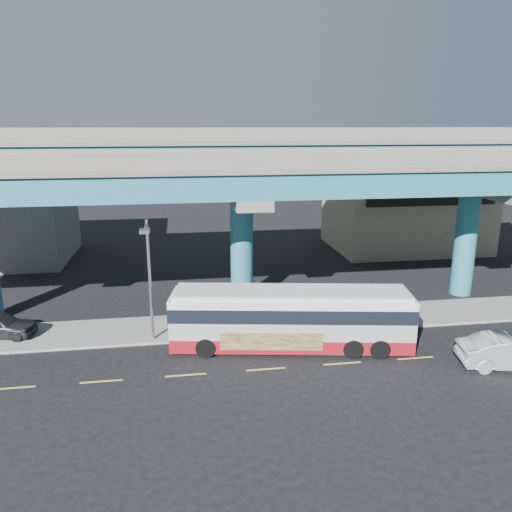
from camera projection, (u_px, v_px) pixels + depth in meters
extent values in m
plane|color=black|center=(265.00, 366.00, 25.36)|extent=(120.00, 120.00, 0.00)
cube|color=gray|center=(249.00, 324.00, 30.59)|extent=(70.00, 4.00, 0.15)
cube|color=#D8C64C|center=(13.00, 388.00, 23.28)|extent=(2.00, 0.12, 0.01)
cube|color=#D8C64C|center=(102.00, 381.00, 23.88)|extent=(2.00, 0.12, 0.01)
cube|color=#D8C64C|center=(186.00, 375.00, 24.47)|extent=(2.00, 0.12, 0.01)
cube|color=#D8C64C|center=(266.00, 369.00, 25.07)|extent=(2.00, 0.12, 0.01)
cube|color=#D8C64C|center=(342.00, 363.00, 25.67)|extent=(2.00, 0.12, 0.01)
cube|color=#D8C64C|center=(415.00, 358.00, 26.26)|extent=(2.00, 0.12, 0.01)
cube|color=#D8C64C|center=(485.00, 353.00, 26.86)|extent=(2.00, 0.12, 0.01)
cylinder|color=#236C84|center=(242.00, 253.00, 33.01)|extent=(1.50, 1.50, 7.40)
cube|color=gray|center=(241.00, 192.00, 31.99)|extent=(2.00, 12.00, 0.60)
cube|color=gray|center=(235.00, 173.00, 35.10)|extent=(1.80, 5.00, 1.20)
cylinder|color=#236C84|center=(465.00, 244.00, 35.40)|extent=(1.50, 1.50, 7.40)
cube|color=gray|center=(471.00, 188.00, 34.37)|extent=(2.00, 12.00, 0.60)
cube|color=gray|center=(446.00, 170.00, 37.49)|extent=(1.80, 5.00, 1.20)
cube|color=#236C84|center=(249.00, 183.00, 28.39)|extent=(52.00, 5.00, 1.40)
cube|color=gray|center=(249.00, 168.00, 28.17)|extent=(52.00, 5.40, 0.30)
cube|color=gray|center=(256.00, 161.00, 25.64)|extent=(52.00, 0.25, 0.80)
cube|color=gray|center=(243.00, 155.00, 30.42)|extent=(52.00, 0.25, 0.80)
cube|color=#236C84|center=(235.00, 154.00, 34.77)|extent=(52.00, 5.00, 1.40)
cube|color=gray|center=(235.00, 142.00, 34.55)|extent=(52.00, 5.40, 0.30)
cube|color=gray|center=(239.00, 134.00, 32.02)|extent=(52.00, 0.25, 0.80)
cube|color=gray|center=(231.00, 133.00, 36.80)|extent=(52.00, 0.25, 0.80)
cube|color=tan|center=(405.00, 213.00, 49.12)|extent=(14.00, 10.00, 7.00)
cube|color=black|center=(432.00, 199.00, 43.71)|extent=(12.00, 0.25, 1.20)
cube|color=maroon|center=(290.00, 338.00, 27.35)|extent=(13.17, 4.94, 0.75)
cube|color=silver|center=(291.00, 318.00, 27.05)|extent=(13.17, 4.94, 1.61)
cube|color=black|center=(291.00, 308.00, 26.91)|extent=(13.24, 5.00, 0.75)
cube|color=silver|center=(291.00, 298.00, 26.76)|extent=(13.17, 4.94, 0.43)
cube|color=silver|center=(291.00, 292.00, 26.68)|extent=(12.74, 4.63, 0.21)
cube|color=black|center=(411.00, 312.00, 26.83)|extent=(0.49, 2.46, 1.29)
cube|color=black|center=(172.00, 310.00, 27.08)|extent=(0.49, 2.46, 1.29)
cube|color=#11144E|center=(271.00, 342.00, 25.92)|extent=(5.30, 0.98, 0.97)
cylinder|color=black|center=(206.00, 348.00, 26.26)|extent=(1.11, 0.50, 1.07)
cylinder|color=black|center=(211.00, 329.00, 28.64)|extent=(1.11, 0.50, 1.07)
cylinder|color=black|center=(353.00, 349.00, 26.11)|extent=(1.11, 0.50, 1.07)
cylinder|color=black|center=(346.00, 330.00, 28.50)|extent=(1.11, 0.50, 1.07)
cylinder|color=black|center=(380.00, 349.00, 26.08)|extent=(1.11, 0.50, 1.07)
cylinder|color=black|center=(370.00, 330.00, 28.47)|extent=(1.11, 0.50, 1.07)
imported|color=#A1A1A6|center=(510.00, 352.00, 25.06)|extent=(3.65, 5.69, 1.66)
cylinder|color=gray|center=(150.00, 281.00, 27.41)|extent=(0.16, 0.16, 6.87)
cylinder|color=gray|center=(146.00, 226.00, 25.69)|extent=(0.12, 1.86, 0.12)
cube|color=gray|center=(145.00, 231.00, 24.82)|extent=(0.50, 0.70, 0.18)
cylinder|color=gray|center=(386.00, 307.00, 30.28)|extent=(0.06, 0.06, 2.12)
cylinder|color=#B20A0A|center=(387.00, 291.00, 30.00)|extent=(0.73, 0.05, 0.73)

